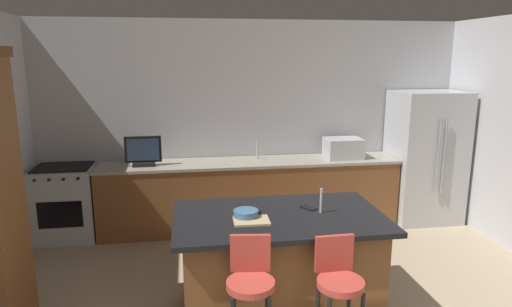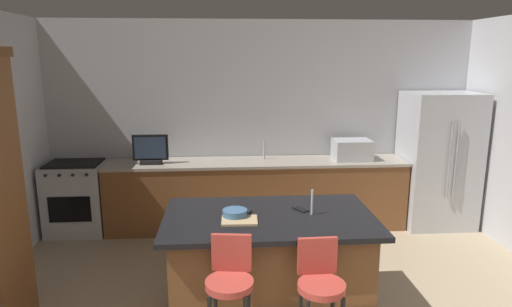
# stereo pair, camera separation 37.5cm
# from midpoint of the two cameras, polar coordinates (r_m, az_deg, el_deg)

# --- Properties ---
(wall_back) EXTENTS (6.15, 0.12, 2.70)m
(wall_back) POSITION_cam_midpoint_polar(r_m,az_deg,el_deg) (6.04, 2.47, 4.00)
(wall_back) COLOR #BCBCC1
(wall_back) RESTS_ON ground_plane
(counter_back) EXTENTS (3.89, 0.62, 0.90)m
(counter_back) POSITION_cam_midpoint_polar(r_m,az_deg,el_deg) (5.87, 1.93, -5.27)
(counter_back) COLOR brown
(counter_back) RESTS_ON ground_plane
(kitchen_island) EXTENTS (1.78, 1.07, 0.92)m
(kitchen_island) POSITION_cam_midpoint_polar(r_m,az_deg,el_deg) (3.97, 4.46, -14.08)
(kitchen_island) COLOR black
(kitchen_island) RESTS_ON ground_plane
(refrigerator) EXTENTS (0.90, 0.76, 1.78)m
(refrigerator) POSITION_cam_midpoint_polar(r_m,az_deg,el_deg) (6.41, 23.92, -0.78)
(refrigerator) COLOR #B7BABF
(refrigerator) RESTS_ON ground_plane
(range_oven) EXTENTS (0.72, 0.63, 0.92)m
(range_oven) POSITION_cam_midpoint_polar(r_m,az_deg,el_deg) (6.08, -20.40, -5.36)
(range_oven) COLOR #B7BABF
(range_oven) RESTS_ON ground_plane
(microwave) EXTENTS (0.48, 0.36, 0.26)m
(microwave) POSITION_cam_midpoint_polar(r_m,az_deg,el_deg) (5.98, 14.00, 0.47)
(microwave) COLOR #B7BABF
(microwave) RESTS_ON counter_back
(tv_monitor) EXTENTS (0.44, 0.16, 0.37)m
(tv_monitor) POSITION_cam_midpoint_polar(r_m,az_deg,el_deg) (5.68, -11.58, 0.36)
(tv_monitor) COLOR black
(tv_monitor) RESTS_ON counter_back
(sink_faucet_back) EXTENTS (0.02, 0.02, 0.24)m
(sink_faucet_back) POSITION_cam_midpoint_polar(r_m,az_deg,el_deg) (5.83, 2.91, 0.41)
(sink_faucet_back) COLOR #B2B2B7
(sink_faucet_back) RESTS_ON counter_back
(sink_faucet_island) EXTENTS (0.02, 0.02, 0.22)m
(sink_faucet_island) POSITION_cam_midpoint_polar(r_m,az_deg,el_deg) (3.82, 10.05, -6.23)
(sink_faucet_island) COLOR #B2B2B7
(sink_faucet_island) RESTS_ON kitchen_island
(bar_stool_left) EXTENTS (0.34, 0.36, 1.00)m
(bar_stool_left) POSITION_cam_midpoint_polar(r_m,az_deg,el_deg) (3.27, 0.09, -17.62)
(bar_stool_left) COLOR #B23D33
(bar_stool_left) RESTS_ON ground_plane
(bar_stool_right) EXTENTS (0.34, 0.34, 0.96)m
(bar_stool_right) POSITION_cam_midpoint_polar(r_m,az_deg,el_deg) (3.38, 11.56, -17.43)
(bar_stool_right) COLOR #B23D33
(bar_stool_right) RESTS_ON ground_plane
(fruit_bowl) EXTENTS (0.21, 0.21, 0.07)m
(fruit_bowl) POSITION_cam_midpoint_polar(r_m,az_deg,el_deg) (3.72, 0.18, -7.80)
(fruit_bowl) COLOR #3F668C
(fruit_bowl) RESTS_ON kitchen_island
(cell_phone) EXTENTS (0.14, 0.16, 0.01)m
(cell_phone) POSITION_cam_midpoint_polar(r_m,az_deg,el_deg) (3.96, 8.51, -7.14)
(cell_phone) COLOR black
(cell_phone) RESTS_ON kitchen_island
(tv_remote) EXTENTS (0.10, 0.18, 0.02)m
(tv_remote) POSITION_cam_midpoint_polar(r_m,az_deg,el_deg) (3.80, 1.61, -7.75)
(tv_remote) COLOR black
(tv_remote) RESTS_ON kitchen_island
(cutting_board) EXTENTS (0.30, 0.22, 0.02)m
(cutting_board) POSITION_cam_midpoint_polar(r_m,az_deg,el_deg) (3.65, 0.84, -8.65)
(cutting_board) COLOR tan
(cutting_board) RESTS_ON kitchen_island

